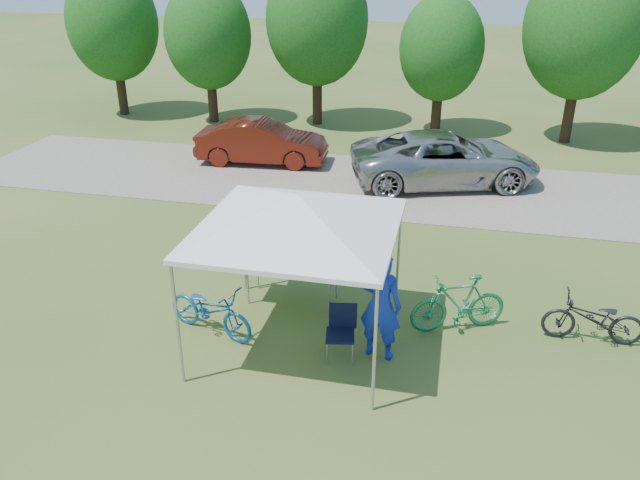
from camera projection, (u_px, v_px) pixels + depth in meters
The scene contains 14 objects.
ground at pixel (300, 340), 10.88m from camera, with size 100.00×100.00×0.00m, color #2D5119.
gravel_strip at pixel (369, 184), 17.92m from camera, with size 24.00×5.00×0.02m, color gray.
canopy at pixel (297, 199), 9.74m from camera, with size 4.53×4.53×3.00m.
treeline at pixel (391, 30), 21.79m from camera, with size 24.89×4.28×6.30m.
folding_table at pixel (292, 271), 11.82m from camera, with size 1.69×0.70×0.69m.
folding_chair at pixel (341, 327), 10.29m from camera, with size 0.54×0.56×0.91m.
cooler at pixel (273, 259), 11.81m from camera, with size 0.44×0.30×0.32m.
ice_cream_cup at pixel (312, 270), 11.66m from camera, with size 0.09×0.09×0.07m, color yellow.
cyclist at pixel (380, 305), 10.08m from camera, with size 0.71×0.46×1.94m, color #132CA2.
bike_blue at pixel (211, 310), 10.91m from camera, with size 0.62×1.76×0.93m, color #115398.
bike_green at pixel (458, 303), 10.98m from camera, with size 0.50×1.75×1.05m, color #1A7547.
bike_dark at pixel (594, 319), 10.67m from camera, with size 0.59×1.68×0.88m, color black.
minivan at pixel (445, 158), 17.69m from camera, with size 2.44×5.29×1.47m, color #A8A7A4.
sedan at pixel (262, 142), 19.40m from camera, with size 1.41×4.03×1.33m, color #56180E.
Camera 1 is at (2.36, -8.77, 6.25)m, focal length 35.00 mm.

